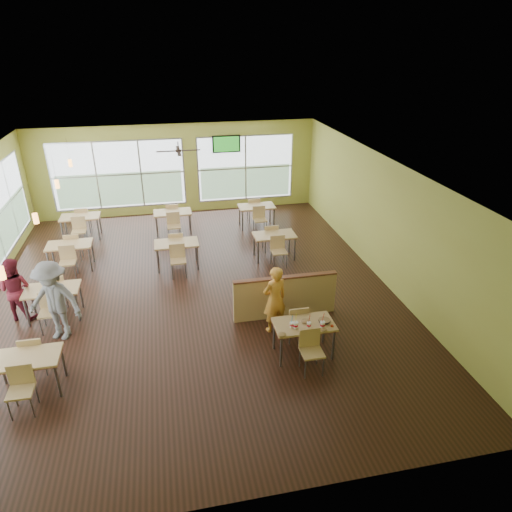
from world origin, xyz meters
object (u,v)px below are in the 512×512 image
(main_table, at_px, (304,328))
(man_plaid, at_px, (275,299))
(food_basket, at_px, (324,321))
(half_wall_divider, at_px, (285,296))

(main_table, height_order, man_plaid, man_plaid)
(food_basket, bearing_deg, main_table, 174.66)
(main_table, bearing_deg, food_basket, -5.34)
(main_table, distance_m, man_plaid, 1.04)
(main_table, distance_m, food_basket, 0.44)
(man_plaid, relative_size, food_basket, 6.28)
(main_table, distance_m, half_wall_divider, 1.45)
(man_plaid, bearing_deg, half_wall_divider, -144.16)
(main_table, relative_size, man_plaid, 0.97)
(man_plaid, distance_m, food_basket, 1.27)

